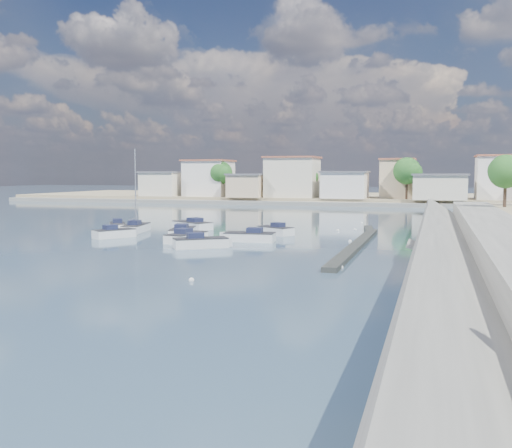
{
  "coord_description": "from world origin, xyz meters",
  "views": [
    {
      "loc": [
        13.18,
        -37.74,
        6.13
      ],
      "look_at": [
        -3.03,
        13.81,
        1.4
      ],
      "focal_mm": 40.0,
      "sensor_mm": 36.0,
      "label": 1
    }
  ],
  "objects_px": {
    "motorboat_f": "(274,231)",
    "motorboat_c": "(191,225)",
    "motorboat_a": "(188,238)",
    "motorboat_g": "(118,227)",
    "motorboat_d": "(247,237)",
    "sailboat": "(137,228)",
    "motorboat_h": "(203,243)",
    "motorboat_e": "(183,232)",
    "motorboat_b": "(116,234)"
  },
  "relations": [
    {
      "from": "motorboat_b",
      "to": "motorboat_e",
      "type": "distance_m",
      "value": 6.45
    },
    {
      "from": "motorboat_d",
      "to": "sailboat",
      "type": "distance_m",
      "value": 14.78
    },
    {
      "from": "motorboat_b",
      "to": "motorboat_c",
      "type": "xyz_separation_m",
      "value": [
        3.19,
        10.55,
        0.0
      ]
    },
    {
      "from": "motorboat_f",
      "to": "motorboat_g",
      "type": "distance_m",
      "value": 17.24
    },
    {
      "from": "motorboat_e",
      "to": "motorboat_c",
      "type": "bearing_deg",
      "value": 108.09
    },
    {
      "from": "motorboat_f",
      "to": "motorboat_h",
      "type": "height_order",
      "value": "same"
    },
    {
      "from": "motorboat_a",
      "to": "sailboat",
      "type": "relative_size",
      "value": 0.6
    },
    {
      "from": "motorboat_d",
      "to": "motorboat_f",
      "type": "relative_size",
      "value": 1.21
    },
    {
      "from": "sailboat",
      "to": "motorboat_h",
      "type": "bearing_deg",
      "value": -40.26
    },
    {
      "from": "motorboat_b",
      "to": "motorboat_h",
      "type": "xyz_separation_m",
      "value": [
        10.98,
        -4.41,
        0.0
      ]
    },
    {
      "from": "motorboat_c",
      "to": "motorboat_h",
      "type": "xyz_separation_m",
      "value": [
        7.78,
        -14.97,
        -0.0
      ]
    },
    {
      "from": "motorboat_a",
      "to": "sailboat",
      "type": "height_order",
      "value": "sailboat"
    },
    {
      "from": "motorboat_c",
      "to": "motorboat_e",
      "type": "height_order",
      "value": "same"
    },
    {
      "from": "motorboat_a",
      "to": "motorboat_g",
      "type": "bearing_deg",
      "value": 148.94
    },
    {
      "from": "motorboat_g",
      "to": "sailboat",
      "type": "distance_m",
      "value": 2.47
    },
    {
      "from": "motorboat_d",
      "to": "motorboat_f",
      "type": "height_order",
      "value": "same"
    },
    {
      "from": "motorboat_a",
      "to": "motorboat_f",
      "type": "distance_m",
      "value": 10.08
    },
    {
      "from": "motorboat_a",
      "to": "motorboat_g",
      "type": "xyz_separation_m",
      "value": [
        -11.38,
        6.85,
        0.0
      ]
    },
    {
      "from": "motorboat_d",
      "to": "motorboat_g",
      "type": "distance_m",
      "value": 17.19
    },
    {
      "from": "motorboat_a",
      "to": "motorboat_c",
      "type": "bearing_deg",
      "value": 112.71
    },
    {
      "from": "motorboat_a",
      "to": "motorboat_e",
      "type": "distance_m",
      "value": 4.86
    },
    {
      "from": "motorboat_c",
      "to": "motorboat_g",
      "type": "distance_m",
      "value": 8.05
    },
    {
      "from": "motorboat_d",
      "to": "motorboat_e",
      "type": "bearing_deg",
      "value": 162.54
    },
    {
      "from": "motorboat_d",
      "to": "motorboat_h",
      "type": "distance_m",
      "value": 5.69
    },
    {
      "from": "motorboat_a",
      "to": "motorboat_e",
      "type": "bearing_deg",
      "value": 120.06
    },
    {
      "from": "motorboat_f",
      "to": "sailboat",
      "type": "relative_size",
      "value": 0.48
    },
    {
      "from": "motorboat_e",
      "to": "motorboat_h",
      "type": "height_order",
      "value": "same"
    },
    {
      "from": "motorboat_a",
      "to": "sailboat",
      "type": "distance_m",
      "value": 11.11
    },
    {
      "from": "motorboat_f",
      "to": "motorboat_c",
      "type": "bearing_deg",
      "value": 162.86
    },
    {
      "from": "motorboat_f",
      "to": "motorboat_h",
      "type": "relative_size",
      "value": 0.92
    },
    {
      "from": "motorboat_f",
      "to": "motorboat_a",
      "type": "bearing_deg",
      "value": -125.14
    },
    {
      "from": "motorboat_a",
      "to": "motorboat_f",
      "type": "relative_size",
      "value": 1.25
    },
    {
      "from": "motorboat_d",
      "to": "motorboat_e",
      "type": "height_order",
      "value": "same"
    },
    {
      "from": "motorboat_a",
      "to": "motorboat_f",
      "type": "xyz_separation_m",
      "value": [
        5.8,
        8.25,
        -0.0
      ]
    },
    {
      "from": "motorboat_g",
      "to": "motorboat_f",
      "type": "bearing_deg",
      "value": 4.63
    },
    {
      "from": "motorboat_a",
      "to": "motorboat_h",
      "type": "distance_m",
      "value": 4.54
    },
    {
      "from": "motorboat_e",
      "to": "sailboat",
      "type": "relative_size",
      "value": 0.61
    },
    {
      "from": "motorboat_g",
      "to": "motorboat_b",
      "type": "bearing_deg",
      "value": -60.25
    },
    {
      "from": "motorboat_d",
      "to": "motorboat_e",
      "type": "xyz_separation_m",
      "value": [
        -7.5,
        2.36,
        0.0
      ]
    },
    {
      "from": "motorboat_b",
      "to": "sailboat",
      "type": "bearing_deg",
      "value": 99.08
    },
    {
      "from": "motorboat_h",
      "to": "sailboat",
      "type": "distance_m",
      "value": 15.57
    },
    {
      "from": "motorboat_c",
      "to": "motorboat_g",
      "type": "xyz_separation_m",
      "value": [
        -6.56,
        -4.67,
        0.0
      ]
    },
    {
      "from": "motorboat_c",
      "to": "motorboat_e",
      "type": "bearing_deg",
      "value": -71.91
    },
    {
      "from": "motorboat_a",
      "to": "motorboat_c",
      "type": "distance_m",
      "value": 12.49
    },
    {
      "from": "motorboat_a",
      "to": "motorboat_c",
      "type": "height_order",
      "value": "same"
    },
    {
      "from": "motorboat_d",
      "to": "motorboat_h",
      "type": "xyz_separation_m",
      "value": [
        -2.11,
        -5.29,
        0.0
      ]
    },
    {
      "from": "motorboat_b",
      "to": "motorboat_d",
      "type": "xyz_separation_m",
      "value": [
        13.08,
        0.87,
        -0.0
      ]
    },
    {
      "from": "motorboat_c",
      "to": "motorboat_d",
      "type": "distance_m",
      "value": 13.84
    },
    {
      "from": "motorboat_d",
      "to": "motorboat_g",
      "type": "bearing_deg",
      "value": 163.06
    },
    {
      "from": "sailboat",
      "to": "motorboat_c",
      "type": "bearing_deg",
      "value": 50.13
    }
  ]
}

